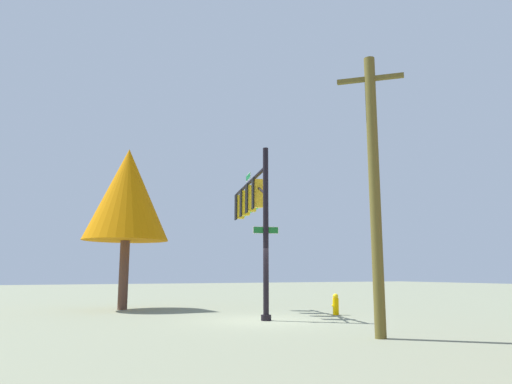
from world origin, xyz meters
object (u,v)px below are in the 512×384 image
object	(u,v)px
signal_pole_assembly	(253,206)
utility_pole	(374,187)
tree_near	(127,195)
fire_hydrant	(336,304)

from	to	relation	value
signal_pole_assembly	utility_pole	bearing A→B (deg)	179.58
tree_near	utility_pole	bearing A→B (deg)	-161.83
fire_hydrant	tree_near	xyz separation A→B (m)	(6.47, 7.12, 4.85)
signal_pole_assembly	tree_near	size ratio (longest dim) A/B	0.83
signal_pole_assembly	tree_near	bearing A→B (deg)	40.78
signal_pole_assembly	tree_near	xyz separation A→B (m)	(4.89, 4.22, 0.91)
signal_pole_assembly	tree_near	distance (m)	6.52
signal_pole_assembly	tree_near	world-z (taller)	tree_near
tree_near	fire_hydrant	bearing A→B (deg)	-132.30
signal_pole_assembly	utility_pole	xyz separation A→B (m)	(-7.79, 0.06, -0.47)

